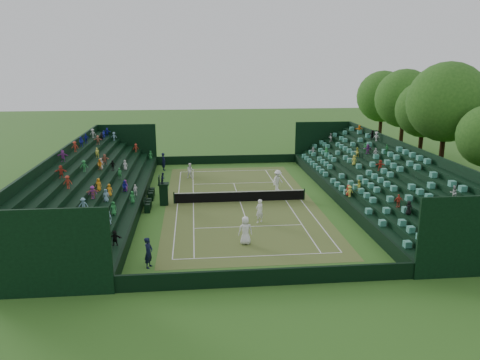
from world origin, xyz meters
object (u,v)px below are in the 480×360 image
Objects in this scene: player_near_east at (259,211)px; player_near_west at (245,230)px; tennis_net at (240,196)px; player_far_east at (278,180)px; umpire_chair at (163,191)px; player_far_west at (190,171)px.

player_near_west is at bearing 40.63° from player_near_east.
player_near_west reaches higher than tennis_net.
player_near_west is 13.86m from player_far_east.
umpire_chair is 1.46× the size of player_near_west.
player_near_east is (7.60, -5.33, -0.29)m from umpire_chair.
umpire_chair reaches higher than player_far_west.
tennis_net is at bearing 1.64° from umpire_chair.
tennis_net is 6.69m from umpire_chair.
player_far_east is at bearing 39.90° from tennis_net.
player_far_west is (2.28, 9.17, -0.40)m from umpire_chair.
player_near_west reaches higher than player_near_east.
umpire_chair is 1.43× the size of player_far_east.
player_far_west is at bearing -99.00° from player_near_east.
player_far_west is at bearing 115.94° from tennis_net.
umpire_chair is at bearing -64.17° from player_near_east.
player_near_west reaches higher than player_far_west.
tennis_net is 10.00m from player_far_west.
player_far_west is 10.08m from player_far_east.
player_near_west is at bearing -150.45° from player_far_east.
tennis_net is 9.79m from player_near_west.
player_far_west is at bearing 76.03° from umpire_chair.
tennis_net is at bearing 178.76° from player_far_east.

